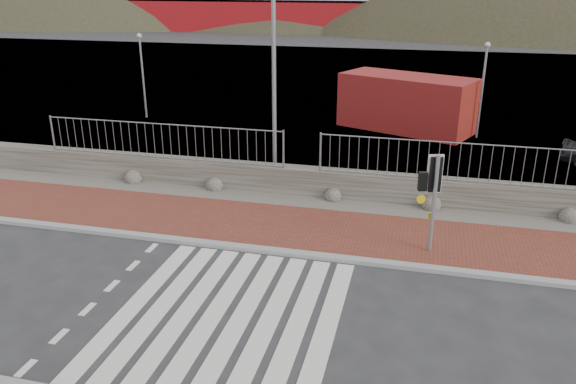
# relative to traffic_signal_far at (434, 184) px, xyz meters

# --- Properties ---
(ground) EXTENTS (220.00, 220.00, 0.00)m
(ground) POSITION_rel_traffic_signal_far_xyz_m (-4.05, -3.93, -1.91)
(ground) COLOR #28282B
(ground) RESTS_ON ground
(sidewalk_far) EXTENTS (40.00, 3.00, 0.08)m
(sidewalk_far) POSITION_rel_traffic_signal_far_xyz_m (-4.05, 0.57, -1.87)
(sidewalk_far) COLOR brown
(sidewalk_far) RESTS_ON ground
(kerb_far) EXTENTS (40.00, 0.25, 0.12)m
(kerb_far) POSITION_rel_traffic_signal_far_xyz_m (-4.05, -0.93, -1.86)
(kerb_far) COLOR gray
(kerb_far) RESTS_ON ground
(zebra_crossing) EXTENTS (4.62, 5.60, 0.01)m
(zebra_crossing) POSITION_rel_traffic_signal_far_xyz_m (-4.05, -3.93, -1.91)
(zebra_crossing) COLOR silver
(zebra_crossing) RESTS_ON ground
(gravel_strip) EXTENTS (40.00, 1.50, 0.06)m
(gravel_strip) POSITION_rel_traffic_signal_far_xyz_m (-4.05, 2.57, -1.88)
(gravel_strip) COLOR #59544C
(gravel_strip) RESTS_ON ground
(stone_wall) EXTENTS (40.00, 0.60, 0.90)m
(stone_wall) POSITION_rel_traffic_signal_far_xyz_m (-4.05, 3.37, -1.46)
(stone_wall) COLOR #464139
(stone_wall) RESTS_ON ground
(railing) EXTENTS (18.07, 0.07, 1.22)m
(railing) POSITION_rel_traffic_signal_far_xyz_m (-4.05, 3.22, -0.09)
(railing) COLOR gray
(railing) RESTS_ON stone_wall
(quay) EXTENTS (120.00, 40.00, 0.50)m
(quay) POSITION_rel_traffic_signal_far_xyz_m (-4.05, 23.97, -1.91)
(quay) COLOR #4C4C4F
(quay) RESTS_ON ground
(water) EXTENTS (220.00, 50.00, 0.05)m
(water) POSITION_rel_traffic_signal_far_xyz_m (-4.05, 58.97, -1.91)
(water) COLOR #3F4C54
(water) RESTS_ON ground
(hills_backdrop) EXTENTS (254.00, 90.00, 100.00)m
(hills_backdrop) POSITION_rel_traffic_signal_far_xyz_m (2.69, 83.97, -24.97)
(hills_backdrop) COLOR #2C331E
(hills_backdrop) RESTS_ON ground
(traffic_signal_far) EXTENTS (0.65, 0.37, 2.64)m
(traffic_signal_far) POSITION_rel_traffic_signal_far_xyz_m (0.00, 0.00, 0.00)
(traffic_signal_far) COLOR gray
(traffic_signal_far) RESTS_ON ground
(streetlight) EXTENTS (1.71, 0.45, 8.07)m
(streetlight) POSITION_rel_traffic_signal_far_xyz_m (-5.06, 4.15, 2.63)
(streetlight) COLOR gray
(streetlight) RESTS_ON ground
(shipping_container) EXTENTS (6.44, 4.60, 2.48)m
(shipping_container) POSITION_rel_traffic_signal_far_xyz_m (-1.22, 12.69, -0.67)
(shipping_container) COLOR maroon
(shipping_container) RESTS_ON ground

